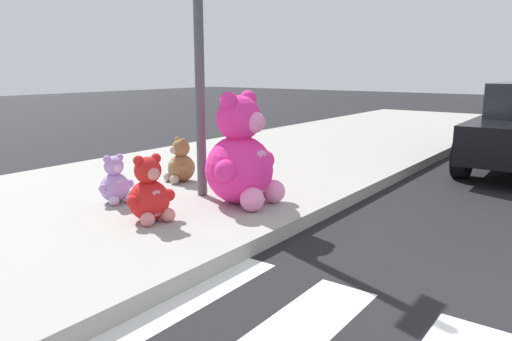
{
  "coord_description": "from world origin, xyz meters",
  "views": [
    {
      "loc": [
        -3.06,
        0.62,
        1.62
      ],
      "look_at": [
        0.98,
        3.6,
        0.55
      ],
      "focal_mm": 33.8,
      "sensor_mm": 36.0,
      "label": 1
    }
  ],
  "objects_px": {
    "plush_tan": "(233,170)",
    "plush_brown": "(180,164)",
    "sign_pole": "(199,47)",
    "plush_red": "(150,194)",
    "plush_pink_large": "(242,159)",
    "plush_lavender": "(115,183)"
  },
  "relations": [
    {
      "from": "plush_red",
      "to": "plush_tan",
      "type": "relative_size",
      "value": 1.34
    },
    {
      "from": "sign_pole",
      "to": "plush_red",
      "type": "height_order",
      "value": "sign_pole"
    },
    {
      "from": "sign_pole",
      "to": "plush_red",
      "type": "relative_size",
      "value": 4.86
    },
    {
      "from": "plush_brown",
      "to": "plush_tan",
      "type": "distance_m",
      "value": 0.74
    },
    {
      "from": "plush_pink_large",
      "to": "plush_red",
      "type": "height_order",
      "value": "plush_pink_large"
    },
    {
      "from": "plush_red",
      "to": "plush_tan",
      "type": "bearing_deg",
      "value": 9.36
    },
    {
      "from": "plush_pink_large",
      "to": "plush_brown",
      "type": "distance_m",
      "value": 1.37
    },
    {
      "from": "sign_pole",
      "to": "plush_pink_large",
      "type": "height_order",
      "value": "sign_pole"
    },
    {
      "from": "plush_tan",
      "to": "plush_red",
      "type": "bearing_deg",
      "value": -170.64
    },
    {
      "from": "sign_pole",
      "to": "plush_red",
      "type": "distance_m",
      "value": 1.78
    },
    {
      "from": "plush_red",
      "to": "plush_lavender",
      "type": "relative_size",
      "value": 1.22
    },
    {
      "from": "sign_pole",
      "to": "plush_lavender",
      "type": "xyz_separation_m",
      "value": [
        -0.8,
        0.57,
        -1.48
      ]
    },
    {
      "from": "sign_pole",
      "to": "plush_tan",
      "type": "relative_size",
      "value": 6.49
    },
    {
      "from": "plush_red",
      "to": "plush_brown",
      "type": "height_order",
      "value": "plush_red"
    },
    {
      "from": "plush_tan",
      "to": "plush_brown",
      "type": "bearing_deg",
      "value": 109.66
    },
    {
      "from": "plush_red",
      "to": "plush_brown",
      "type": "relative_size",
      "value": 1.13
    },
    {
      "from": "plush_red",
      "to": "plush_tan",
      "type": "distance_m",
      "value": 1.64
    },
    {
      "from": "plush_lavender",
      "to": "plush_tan",
      "type": "relative_size",
      "value": 1.09
    },
    {
      "from": "plush_pink_large",
      "to": "plush_lavender",
      "type": "relative_size",
      "value": 2.29
    },
    {
      "from": "plush_brown",
      "to": "plush_red",
      "type": "bearing_deg",
      "value": -144.77
    },
    {
      "from": "plush_lavender",
      "to": "plush_tan",
      "type": "distance_m",
      "value": 1.5
    },
    {
      "from": "plush_tan",
      "to": "plush_pink_large",
      "type": "bearing_deg",
      "value": -134.4
    }
  ]
}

